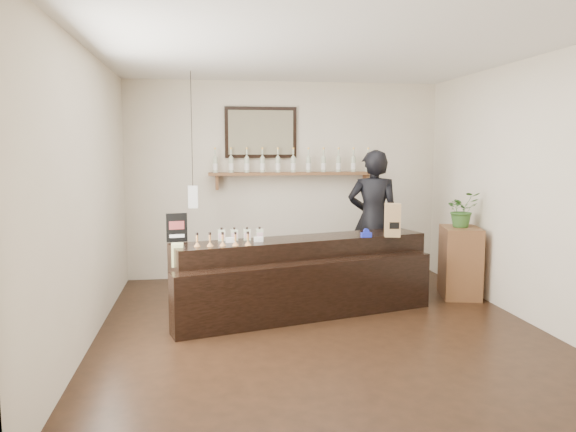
% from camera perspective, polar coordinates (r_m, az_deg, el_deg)
% --- Properties ---
extents(ground, '(5.00, 5.00, 0.00)m').
position_cam_1_polar(ground, '(5.94, 3.22, -11.29)').
color(ground, black).
rests_on(ground, ground).
extents(room_shell, '(5.00, 5.00, 5.00)m').
position_cam_1_polar(room_shell, '(5.65, 3.33, 5.36)').
color(room_shell, beige).
rests_on(room_shell, ground).
extents(back_wall_decor, '(2.66, 0.96, 1.69)m').
position_cam_1_polar(back_wall_decor, '(7.97, -1.28, 6.17)').
color(back_wall_decor, brown).
rests_on(back_wall_decor, ground).
extents(counter, '(3.03, 1.58, 0.98)m').
position_cam_1_polar(counter, '(6.38, 1.62, -6.33)').
color(counter, black).
rests_on(counter, ground).
extents(promo_sign, '(0.23, 0.06, 0.32)m').
position_cam_1_polar(promo_sign, '(6.22, -11.23, -1.17)').
color(promo_sign, black).
rests_on(promo_sign, counter).
extents(paper_bag, '(0.20, 0.17, 0.39)m').
position_cam_1_polar(paper_bag, '(6.59, 10.57, -0.42)').
color(paper_bag, '#957048').
rests_on(paper_bag, counter).
extents(tape_dispenser, '(0.12, 0.05, 0.10)m').
position_cam_1_polar(tape_dispenser, '(6.51, 7.95, -1.82)').
color(tape_dispenser, '#1A26BA').
rests_on(tape_dispenser, counter).
extents(side_cabinet, '(0.57, 0.69, 0.88)m').
position_cam_1_polar(side_cabinet, '(7.37, 17.08, -4.48)').
color(side_cabinet, brown).
rests_on(side_cabinet, ground).
extents(potted_plant, '(0.44, 0.39, 0.44)m').
position_cam_1_polar(potted_plant, '(7.28, 17.26, 0.63)').
color(potted_plant, '#356428').
rests_on(potted_plant, side_cabinet).
extents(shopkeeper, '(0.87, 0.69, 2.08)m').
position_cam_1_polar(shopkeeper, '(7.46, 8.66, 0.52)').
color(shopkeeper, black).
rests_on(shopkeeper, ground).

